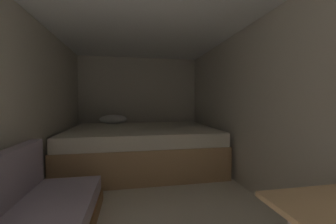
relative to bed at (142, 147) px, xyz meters
name	(u,v)px	position (x,y,z in m)	size (l,w,h in m)	color
ground_plane	(150,209)	(0.01, -1.48, -0.35)	(6.89, 6.89, 0.00)	beige
wall_back	(140,106)	(0.01, 1.00, 0.71)	(2.68, 0.05, 2.13)	beige
wall_left	(9,111)	(-1.31, -1.48, 0.71)	(0.05, 4.89, 2.13)	beige
wall_right	(262,109)	(1.32, -1.48, 0.71)	(0.05, 4.89, 2.13)	beige
ceiling_slab	(149,4)	(0.01, -1.48, 1.80)	(2.68, 4.89, 0.05)	white
bed	(142,147)	(0.00, 0.00, 0.00)	(2.46, 1.86, 0.88)	tan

